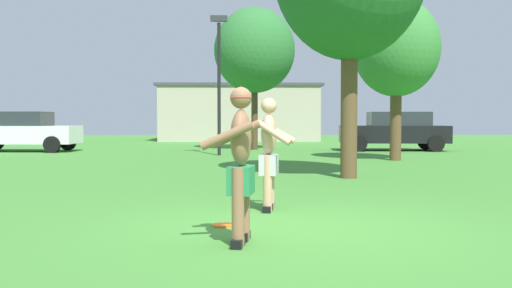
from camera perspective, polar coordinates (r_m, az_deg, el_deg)
ground_plane at (r=7.25m, az=2.95°, el=-8.07°), size 80.00×80.00×0.00m
player_with_cap at (r=6.29m, az=-1.50°, el=-1.32°), size 0.65×0.66×1.66m
player_in_gray at (r=8.56m, az=1.28°, el=-0.72°), size 0.61×0.73×1.62m
frisbee at (r=7.42m, az=-3.13°, el=-7.73°), size 0.28×0.28×0.03m
car_white_near_post at (r=25.53m, az=-21.44°, el=1.18°), size 4.38×2.19×1.58m
car_black_mid_lot at (r=25.14m, az=13.07°, el=1.27°), size 4.42×2.29×1.58m
lamp_post at (r=21.40m, az=-3.54°, el=7.20°), size 0.60×0.24×4.94m
outbuilding_behind_lot at (r=35.75m, az=-1.59°, el=3.01°), size 9.50×4.92×3.30m
tree_left_field at (r=19.38m, az=13.22°, el=8.83°), size 2.70×2.70×5.05m
tree_right_field at (r=25.30m, az=-0.14°, el=8.89°), size 3.38×3.38×5.95m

